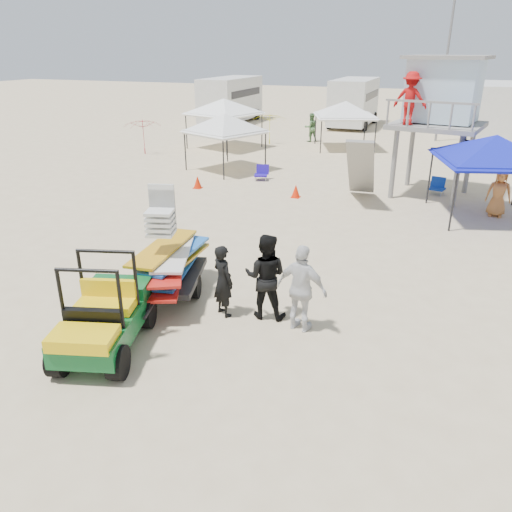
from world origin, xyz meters
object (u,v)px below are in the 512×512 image
(surf_trailer, at_px, (166,259))
(man_left, at_px, (223,281))
(canopy_blue, at_px, (497,140))
(utility_cart, at_px, (101,310))
(lifeguard_tower, at_px, (439,96))

(surf_trailer, relative_size, man_left, 1.74)
(surf_trailer, relative_size, canopy_blue, 0.69)
(utility_cart, distance_m, lifeguard_tower, 14.65)
(surf_trailer, relative_size, lifeguard_tower, 0.56)
(utility_cart, distance_m, canopy_blue, 13.28)
(lifeguard_tower, xyz_separation_m, canopy_blue, (1.99, -2.29, -1.08))
(utility_cart, xyz_separation_m, surf_trailer, (0.00, 2.33, 0.09))
(man_left, xyz_separation_m, canopy_blue, (5.36, 9.19, 1.79))
(man_left, bearing_deg, utility_cart, 84.40)
(man_left, bearing_deg, canopy_blue, -89.05)
(surf_trailer, distance_m, lifeguard_tower, 12.51)
(man_left, distance_m, canopy_blue, 10.79)
(canopy_blue, bearing_deg, utility_cart, -121.49)
(surf_trailer, height_order, lifeguard_tower, lifeguard_tower)
(man_left, height_order, lifeguard_tower, lifeguard_tower)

